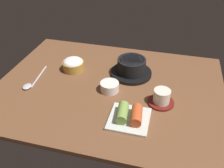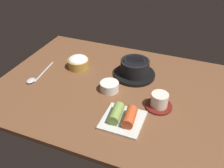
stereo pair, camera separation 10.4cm
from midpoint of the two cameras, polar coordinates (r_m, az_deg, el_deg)
dining_table at (r=108.52cm, az=-3.50°, el=-1.07°), size 100.00×76.00×2.00cm
stone_pot at (r=113.92cm, az=1.99°, el=3.80°), size 19.43×19.43×8.17cm
rice_bowl at (r=120.10cm, az=-11.59°, el=4.50°), size 10.32×10.32×6.20cm
tea_cup_with_saucer at (r=97.87cm, az=8.61°, el=-3.29°), size 10.67×10.67×6.38cm
banchan_cup_center at (r=104.21cm, az=-3.43°, el=-0.68°), size 8.11×8.11×3.99cm
kimchi_plate at (r=90.00cm, az=0.77°, el=-7.69°), size 14.96×14.96×5.08cm
spoon at (r=116.57cm, az=-20.90°, el=0.19°), size 4.12×20.22×1.35cm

